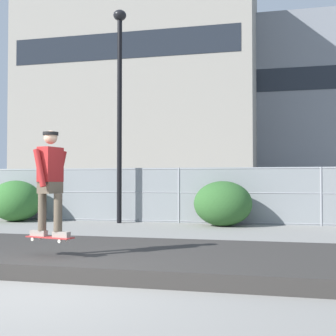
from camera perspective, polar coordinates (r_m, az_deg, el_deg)
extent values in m
plane|color=gray|center=(6.18, -17.55, -14.78)|extent=(120.00, 120.00, 0.00)
cube|color=#33302D|center=(8.05, -9.58, -10.88)|extent=(14.94, 3.28, 0.23)
cube|color=#B22D2D|center=(7.27, -14.78, -8.50)|extent=(0.82, 0.36, 0.02)
cylinder|color=silver|center=(7.19, -12.70, -8.88)|extent=(0.06, 0.04, 0.05)
cylinder|color=silver|center=(7.05, -13.61, -9.02)|extent=(0.06, 0.04, 0.05)
cylinder|color=silver|center=(7.51, -15.88, -8.54)|extent=(0.06, 0.04, 0.05)
cylinder|color=silver|center=(7.38, -16.80, -8.66)|extent=(0.06, 0.04, 0.05)
cube|color=#99999E|center=(7.11, -13.15, -8.78)|extent=(0.08, 0.15, 0.01)
cube|color=#99999E|center=(7.44, -16.34, -8.44)|extent=(0.08, 0.15, 0.01)
cube|color=gray|center=(7.13, -13.40, -8.22)|extent=(0.29, 0.16, 0.09)
cube|color=gray|center=(7.41, -16.10, -7.95)|extent=(0.29, 0.16, 0.09)
cylinder|color=brown|center=(7.14, -13.80, -5.50)|extent=(0.13, 0.13, 0.58)
cylinder|color=brown|center=(7.34, -15.69, -5.38)|extent=(0.13, 0.13, 0.58)
cube|color=brown|center=(7.22, -14.73, -2.42)|extent=(0.30, 0.38, 0.18)
cube|color=maroon|center=(7.23, -14.71, 0.43)|extent=(0.29, 0.42, 0.54)
cylinder|color=maroon|center=(7.41, -13.51, -0.09)|extent=(0.24, 0.14, 0.58)
cylinder|color=maroon|center=(7.04, -15.99, 0.00)|extent=(0.24, 0.14, 0.58)
sphere|color=tan|center=(7.25, -14.69, 3.79)|extent=(0.21, 0.21, 0.21)
cylinder|color=black|center=(7.26, -14.69, 4.24)|extent=(0.24, 0.24, 0.05)
cylinder|color=gray|center=(16.57, -14.17, -3.26)|extent=(0.06, 0.06, 1.85)
cylinder|color=gray|center=(15.04, 1.40, -3.48)|extent=(0.06, 0.06, 1.85)
cylinder|color=gray|center=(14.80, 18.89, -3.42)|extent=(0.06, 0.06, 1.85)
cylinder|color=gray|center=(15.04, 1.39, -0.11)|extent=(27.22, 0.04, 0.04)
cylinder|color=gray|center=(15.04, 1.40, -3.13)|extent=(27.22, 0.04, 0.04)
cylinder|color=gray|center=(15.10, 1.40, -6.76)|extent=(27.22, 0.04, 0.04)
cube|color=gray|center=(15.04, 1.40, -3.48)|extent=(27.22, 0.01, 1.85)
cylinder|color=black|center=(15.23, -6.18, 5.94)|extent=(0.16, 0.16, 6.83)
ellipsoid|color=black|center=(16.10, -6.14, 18.72)|extent=(0.44, 0.44, 0.36)
cube|color=navy|center=(18.66, -4.71, -3.90)|extent=(4.48, 2.01, 0.70)
cube|color=#23282D|center=(18.72, -5.28, -1.84)|extent=(2.27, 1.70, 0.64)
cylinder|color=black|center=(19.06, 0.05, -4.91)|extent=(0.65, 0.27, 0.64)
cylinder|color=black|center=(17.43, -1.49, -5.22)|extent=(0.65, 0.27, 0.64)
cylinder|color=black|center=(19.98, -7.52, -4.74)|extent=(0.65, 0.27, 0.64)
cylinder|color=black|center=(18.42, -9.64, -5.00)|extent=(0.65, 0.27, 0.64)
cube|color=#474C54|center=(17.67, 15.58, -3.97)|extent=(4.53, 2.14, 0.70)
cube|color=#23282D|center=(17.66, 14.91, -1.80)|extent=(2.32, 1.77, 0.64)
cylinder|color=black|center=(18.55, 19.91, -4.90)|extent=(0.66, 0.29, 0.64)
cylinder|color=black|center=(16.84, 20.15, -5.24)|extent=(0.66, 0.29, 0.64)
cylinder|color=black|center=(18.64, 11.47, -4.95)|extent=(0.66, 0.29, 0.64)
cylinder|color=black|center=(16.94, 10.85, -5.29)|extent=(0.66, 0.29, 0.64)
cube|color=gray|center=(49.26, -3.19, 9.97)|extent=(23.85, 13.86, 22.61)
cube|color=#1E232B|center=(43.50, -5.86, 15.24)|extent=(21.95, 0.04, 2.50)
ellipsoid|color=#336B2D|center=(16.48, -18.78, -3.98)|extent=(1.84, 1.50, 1.42)
ellipsoid|color=#2D5B28|center=(14.08, 6.98, -4.51)|extent=(1.81, 1.48, 1.40)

